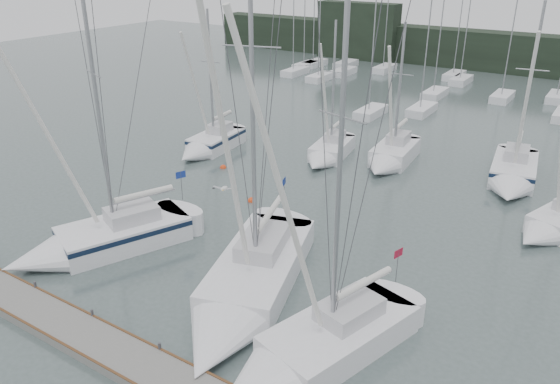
{
  "coord_description": "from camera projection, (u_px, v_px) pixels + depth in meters",
  "views": [
    {
      "loc": [
        15.38,
        -15.96,
        14.91
      ],
      "look_at": [
        1.85,
        5.0,
        3.82
      ],
      "focal_mm": 35.0,
      "sensor_mm": 36.0,
      "label": 1
    }
  ],
  "objects": [
    {
      "name": "seagull",
      "position": [
        224.0,
        188.0,
        22.95
      ],
      "size": [
        0.92,
        0.47,
        0.19
      ],
      "rotation": [
        0.0,
        0.0,
        0.38
      ],
      "color": "silver",
      "rests_on": "ground"
    },
    {
      "name": "dock",
      "position": [
        107.0,
        348.0,
        22.01
      ],
      "size": [
        24.0,
        2.0,
        0.4
      ],
      "primitive_type": "cube",
      "color": "slate",
      "rests_on": "ground"
    },
    {
      "name": "sailboat_mid_a",
      "position": [
        208.0,
        145.0,
        43.6
      ],
      "size": [
        3.2,
        7.38,
        11.79
      ],
      "rotation": [
        0.0,
        0.0,
        0.09
      ],
      "color": "silver",
      "rests_on": "ground"
    },
    {
      "name": "sailboat_near_left",
      "position": [
        90.0,
        243.0,
        29.0
      ],
      "size": [
        6.74,
        10.11,
        16.04
      ],
      "rotation": [
        0.0,
        0.0,
        -0.4
      ],
      "color": "silver",
      "rests_on": "ground"
    },
    {
      "name": "sailboat_near_center",
      "position": [
        242.0,
        297.0,
        24.52
      ],
      "size": [
        6.97,
        12.64,
        19.31
      ],
      "rotation": [
        0.0,
        0.0,
        0.3
      ],
      "color": "silver",
      "rests_on": "ground"
    },
    {
      "name": "sailboat_near_right",
      "position": [
        304.0,
        356.0,
        21.01
      ],
      "size": [
        5.61,
        9.82,
        16.62
      ],
      "rotation": [
        0.0,
        0.0,
        -0.29
      ],
      "color": "silver",
      "rests_on": "ground"
    },
    {
      "name": "far_building_left",
      "position": [
        358.0,
        31.0,
        80.27
      ],
      "size": [
        12.0,
        3.0,
        8.0
      ],
      "primitive_type": "cube",
      "color": "black",
      "rests_on": "ground"
    },
    {
      "name": "ground",
      "position": [
        190.0,
        293.0,
        25.93
      ],
      "size": [
        160.0,
        160.0,
        0.0
      ],
      "primitive_type": "plane",
      "color": "#495956",
      "rests_on": "ground"
    },
    {
      "name": "mast_forest",
      "position": [
        467.0,
        95.0,
        59.27
      ],
      "size": [
        54.26,
        26.31,
        14.4
      ],
      "color": "silver",
      "rests_on": "ground"
    },
    {
      "name": "far_treeline",
      "position": [
        500.0,
        52.0,
        72.51
      ],
      "size": [
        90.0,
        4.0,
        5.0
      ],
      "primitive_type": "cube",
      "color": "black",
      "rests_on": "ground"
    },
    {
      "name": "buoy_c",
      "position": [
        223.0,
        168.0,
        40.77
      ],
      "size": [
        0.48,
        0.48,
        0.48
      ],
      "primitive_type": "sphere",
      "color": "#E63F14",
      "rests_on": "ground"
    },
    {
      "name": "sailboat_mid_c",
      "position": [
        390.0,
        158.0,
        40.92
      ],
      "size": [
        3.14,
        7.43,
        11.16
      ],
      "rotation": [
        0.0,
        0.0,
        0.08
      ],
      "color": "silver",
      "rests_on": "ground"
    },
    {
      "name": "sailboat_mid_d",
      "position": [
        512.0,
        176.0,
        37.47
      ],
      "size": [
        3.98,
        8.77,
        13.01
      ],
      "rotation": [
        0.0,
        0.0,
        0.13
      ],
      "color": "silver",
      "rests_on": "ground"
    },
    {
      "name": "buoy_a",
      "position": [
        252.0,
        201.0,
        35.36
      ],
      "size": [
        0.51,
        0.51,
        0.51
      ],
      "primitive_type": "sphere",
      "color": "#E63F14",
      "rests_on": "ground"
    },
    {
      "name": "sailboat_mid_b",
      "position": [
        327.0,
        154.0,
        41.98
      ],
      "size": [
        3.36,
        7.08,
        11.1
      ],
      "rotation": [
        0.0,
        0.0,
        0.15
      ],
      "color": "silver",
      "rests_on": "ground"
    },
    {
      "name": "sailboat_mid_e",
      "position": [
        552.0,
        226.0,
        31.07
      ],
      "size": [
        4.36,
        7.18,
        10.67
      ],
      "rotation": [
        0.0,
        0.0,
        -0.33
      ],
      "color": "silver",
      "rests_on": "ground"
    }
  ]
}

